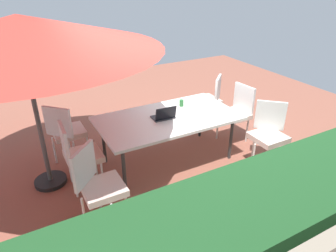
% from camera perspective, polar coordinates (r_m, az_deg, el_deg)
% --- Properties ---
extents(ground_plane, '(10.00, 10.00, 0.02)m').
position_cam_1_polar(ground_plane, '(4.92, 0.00, -6.39)').
color(ground_plane, '#935442').
extents(hedge_row, '(6.30, 0.80, 1.25)m').
position_cam_1_polar(hedge_row, '(3.11, 22.62, -17.34)').
color(hedge_row, '#1E4C23').
rests_on(hedge_row, ground_plane).
extents(dining_table, '(2.08, 1.15, 0.75)m').
position_cam_1_polar(dining_table, '(4.56, 0.00, 1.17)').
color(dining_table, white).
rests_on(dining_table, ground_plane).
extents(patio_umbrella, '(3.27, 3.27, 2.27)m').
position_cam_1_polar(patio_umbrella, '(3.94, -25.95, 15.23)').
color(patio_umbrella, '#4C4C4C').
rests_on(patio_umbrella, ground_plane).
extents(chair_east, '(0.47, 0.46, 0.98)m').
position_cam_1_polar(chair_east, '(4.21, -16.37, -4.83)').
color(chair_east, beige).
rests_on(chair_east, ground_plane).
extents(chair_northwest, '(0.59, 0.59, 0.98)m').
position_cam_1_polar(chair_northwest, '(4.80, 18.22, -1.01)').
color(chair_northwest, beige).
rests_on(chair_northwest, ground_plane).
extents(chair_southwest, '(0.59, 0.59, 0.98)m').
position_cam_1_polar(chair_southwest, '(5.83, 7.68, 5.15)').
color(chair_southwest, beige).
rests_on(chair_southwest, ground_plane).
extents(chair_southeast, '(0.59, 0.59, 0.98)m').
position_cam_1_polar(chair_southeast, '(4.85, -18.46, -0.71)').
color(chair_southeast, beige).
rests_on(chair_southeast, ground_plane).
extents(chair_west, '(0.48, 0.47, 0.98)m').
position_cam_1_polar(chair_west, '(5.38, 12.65, 2.80)').
color(chair_west, beige).
rests_on(chair_west, ground_plane).
extents(chair_northeast, '(0.59, 0.59, 0.98)m').
position_cam_1_polar(chair_northeast, '(3.61, -12.94, -10.27)').
color(chair_northeast, beige).
rests_on(chair_northeast, ground_plane).
extents(laptop, '(0.33, 0.26, 0.21)m').
position_cam_1_polar(laptop, '(4.47, -0.77, 1.90)').
color(laptop, '#2D2D33').
rests_on(laptop, dining_table).
extents(cup, '(0.07, 0.07, 0.11)m').
position_cam_1_polar(cup, '(4.90, 2.52, 4.29)').
color(cup, '#286B33').
rests_on(cup, dining_table).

